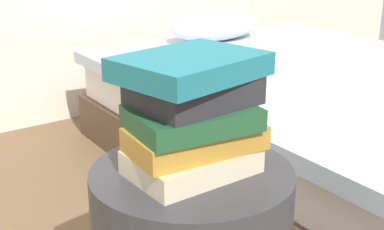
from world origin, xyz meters
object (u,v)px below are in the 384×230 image
object	(u,v)px
book_charcoal	(193,90)
book_forest	(192,118)
book_cream	(192,162)
book_ochre	(195,139)
bed	(317,117)
book_teal	(192,66)

from	to	relation	value
book_charcoal	book_forest	bearing A→B (deg)	-134.22
book_cream	book_ochre	xyz separation A→B (m)	(0.01, -0.00, 0.05)
bed	book_forest	bearing A→B (deg)	-147.97
book_cream	book_charcoal	size ratio (longest dim) A/B	1.08
bed	book_cream	xyz separation A→B (m)	(-1.22, -0.69, 0.35)
bed	book_cream	distance (m)	1.44
book_forest	book_charcoal	bearing A→B (deg)	55.40
book_ochre	book_teal	world-z (taller)	book_teal
book_cream	book_ochre	distance (m)	0.05
bed	book_charcoal	world-z (taller)	book_charcoal
bed	book_ochre	bearing A→B (deg)	-147.74
bed	book_forest	distance (m)	1.47
bed	book_teal	distance (m)	1.49
book_forest	book_charcoal	xyz separation A→B (m)	(0.02, 0.02, 0.05)
book_teal	book_cream	bearing A→B (deg)	-138.04
book_forest	book_teal	xyz separation A→B (m)	(0.01, 0.01, 0.10)
bed	book_ochre	world-z (taller)	book_ochre
book_ochre	bed	bearing A→B (deg)	35.55
book_forest	book_ochre	bearing A→B (deg)	-10.44
book_cream	book_forest	bearing A→B (deg)	-45.67
book_ochre	book_cream	bearing A→B (deg)	165.40
book_cream	book_forest	xyz separation A→B (m)	(0.00, -0.00, 0.10)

